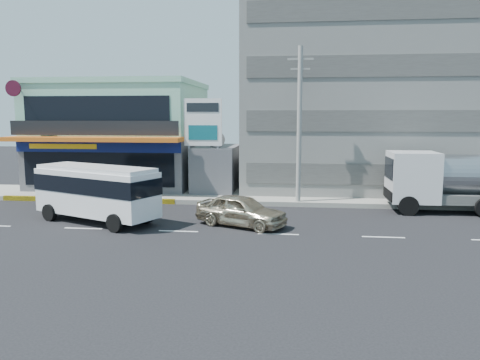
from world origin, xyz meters
name	(u,v)px	position (x,y,z in m)	size (l,w,h in m)	color
ground	(178,231)	(0.00, 0.00, 0.00)	(120.00, 120.00, 0.00)	black
sidewalk	(283,198)	(5.00, 9.50, 0.15)	(70.00, 5.00, 0.30)	gray
shop_building	(123,138)	(-8.00, 13.95, 4.00)	(12.40, 11.70, 8.00)	#48484D
concrete_building	(351,99)	(10.00, 15.00, 7.00)	(16.00, 12.00, 14.00)	slate
gap_structure	(217,169)	(0.00, 12.00, 1.75)	(3.00, 6.00, 3.50)	#48484D
satellite_dish	(215,146)	(0.00, 11.00, 3.58)	(1.50, 1.50, 0.15)	slate
billboard	(203,128)	(-0.50, 9.20, 4.93)	(2.60, 0.18, 6.90)	gray
utility_pole_near	(299,125)	(6.00, 7.40, 5.15)	(1.60, 0.30, 10.00)	#999993
minibus	(96,189)	(-4.88, 1.50, 1.82)	(7.61, 5.12, 3.05)	silver
sedan	(241,210)	(3.00, 1.50, 0.83)	(1.97, 4.89, 1.67)	#C6B797
tanker_truck	(461,180)	(15.59, 6.50, 1.93)	(9.14, 2.99, 3.59)	silver
motorcycle_rider	(59,193)	(-9.75, 6.63, 0.68)	(1.69, 0.84, 2.07)	#65100E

